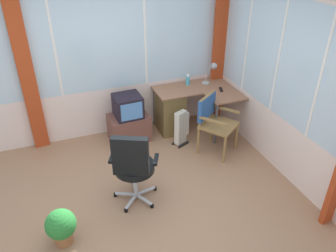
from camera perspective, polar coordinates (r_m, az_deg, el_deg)
ground at (r=4.45m, az=-4.29°, el=-13.30°), size 5.11×4.81×0.06m
north_window_panel at (r=5.41m, az=-10.92°, el=10.82°), size 4.11×0.07×2.54m
east_window_panel at (r=4.61m, az=20.77°, el=5.82°), size 0.07×3.81×2.54m
curtain_north_left at (r=5.29m, az=-22.84°, el=7.96°), size 0.23×0.10×2.44m
curtain_corner at (r=5.93m, az=8.62°, el=12.32°), size 0.22×0.08×2.44m
desk at (r=5.70m, az=1.02°, el=2.97°), size 1.28×0.99×0.74m
desk_lamp at (r=5.76m, az=7.47°, el=9.33°), size 0.24×0.21×0.37m
tv_remote at (r=5.63m, az=8.99°, el=6.14°), size 0.09×0.16×0.02m
spray_bottle at (r=5.74m, az=3.39°, el=7.96°), size 0.06×0.06×0.22m
wooden_armchair at (r=5.13m, az=7.46°, el=1.62°), size 0.67×0.67×0.91m
office_chair at (r=4.08m, az=-5.97°, el=-6.43°), size 0.63×0.60×1.05m
tv_on_stand at (r=5.47m, az=-6.66°, el=0.88°), size 0.66×0.47×0.80m
space_heater at (r=5.36m, az=2.35°, el=-0.22°), size 0.29×0.25×0.59m
potted_plant at (r=3.99m, az=-17.68°, el=-15.85°), size 0.34×0.34×0.45m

